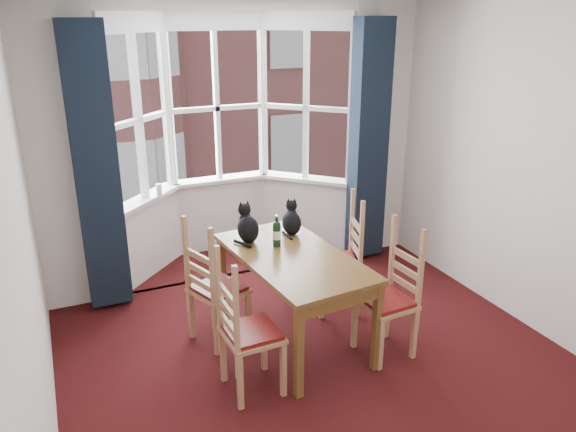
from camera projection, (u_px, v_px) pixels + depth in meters
floor at (343, 390)px, 4.26m from camera, size 4.50×4.50×0.00m
wall_left at (25, 269)px, 3.01m from camera, size 0.00×4.50×4.50m
wall_right at (566, 182)px, 4.53m from camera, size 0.00×4.50×4.50m
wall_back_pier_left at (67, 163)px, 5.08m from camera, size 0.70×0.12×2.80m
wall_back_pier_right at (378, 133)px, 6.33m from camera, size 0.70×0.12×2.80m
bay_window at (224, 137)px, 6.13m from camera, size 2.76×0.94×2.80m
curtain_left at (96, 171)px, 5.03m from camera, size 0.38×0.22×2.60m
curtain_right at (369, 142)px, 6.10m from camera, size 0.38×0.22×2.60m
dining_table at (293, 265)px, 4.68m from camera, size 0.95×1.58×0.80m
chair_left_near at (240, 337)px, 4.08m from camera, size 0.41×0.43×0.92m
chair_left_far at (210, 294)px, 4.70m from camera, size 0.52×0.53×0.92m
chair_right_near at (395, 300)px, 4.60m from camera, size 0.43×0.45×0.92m
chair_right_far at (346, 262)px, 5.28m from camera, size 0.50×0.51×0.92m
cat_left at (248, 227)px, 4.89m from camera, size 0.19×0.26×0.36m
cat_right at (292, 221)px, 5.06m from camera, size 0.24×0.27×0.32m
wine_bottle at (277, 233)px, 4.79m from camera, size 0.07×0.07×0.28m
candle_tall at (159, 190)px, 5.87m from camera, size 0.06×0.06×0.13m
street at (81, 162)px, 34.02m from camera, size 80.00×80.00×0.00m
tenement_building at (102, 52)px, 15.73m from camera, size 18.40×7.80×15.20m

